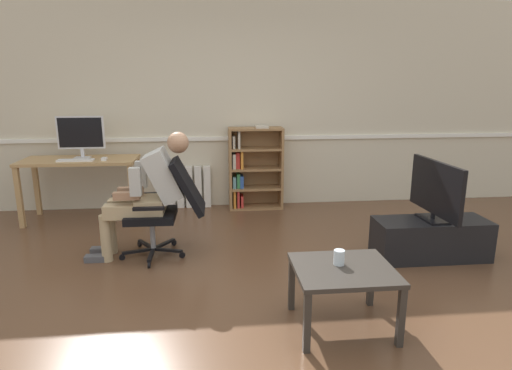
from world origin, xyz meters
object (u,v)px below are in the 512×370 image
Objects in this scene: radiator at (185,187)px; office_chair at (168,204)px; person_seated at (147,191)px; computer_desk at (80,168)px; drinking_glass at (339,257)px; bookshelf at (252,169)px; coffee_table at (343,276)px; keyboard at (76,160)px; computer_mouse at (104,159)px; tv_screen at (436,190)px; imac_monitor at (81,134)px; tv_stand at (431,239)px.

radiator is 1.66m from office_chair.
computer_desk is at bearing -141.52° from person_seated.
computer_desk is 12.87× the size of drinking_glass.
office_chair is (-0.95, -1.54, -0.02)m from bookshelf.
coffee_table is (1.31, -1.41, -0.14)m from office_chair.
person_seated is (0.97, -1.25, 0.00)m from computer_desk.
office_chair is (-0.06, -1.64, 0.24)m from radiator.
office_chair is at bearing -47.27° from computer_desk.
radiator is (1.21, 0.53, -0.49)m from keyboard.
computer_mouse is 3.65m from tv_screen.
imac_monitor is at bearing -165.29° from radiator.
computer_mouse is 0.15× the size of coffee_table.
radiator is (-0.90, 0.10, -0.25)m from bookshelf.
computer_desk is 3.58m from drinking_glass.
imac_monitor is 1.45m from radiator.
computer_mouse reaches higher than keyboard.
tv_screen is at bearing 40.24° from drinking_glass.
computer_mouse is at bearing -150.28° from radiator.
bookshelf reaches higher than radiator.
imac_monitor is at bearing -143.78° from person_seated.
person_seated reaches higher than computer_desk.
radiator is 6.61× the size of drinking_glass.
drinking_glass is (0.33, -2.90, -0.04)m from bookshelf.
coffee_table is (2.46, -2.66, -0.26)m from computer_desk.
office_chair reaches higher than tv_stand.
computer_mouse is 0.12× the size of tv_screen.
computer_mouse is 0.08× the size of person_seated.
computer_desk is 1.41× the size of office_chair.
office_chair is 0.23m from person_seated.
imac_monitor is 0.80× the size of radiator.
tv_stand is at bearing 40.28° from drinking_glass.
person_seated reaches higher than coffee_table.
bookshelf is 1.02× the size of tv_stand.
drinking_glass is (1.23, -3.00, 0.22)m from radiator.
drinking_glass is (1.29, -1.36, -0.02)m from office_chair.
computer_mouse is at bearing 3.57° from keyboard.
computer_desk is 13.45× the size of computer_mouse.
bookshelf is (2.11, 0.29, -0.11)m from computer_desk.
imac_monitor is 0.83× the size of coffee_table.
drinking_glass is at bearing -49.60° from computer_mouse.
radiator is at bearing 112.24° from coffee_table.
drinking_glass is at bearing 43.98° from office_chair.
coffee_table is at bearing 129.76° from tv_screen.
tv_stand is (2.45, -1.97, -0.09)m from radiator.
imac_monitor is 0.45m from computer_mouse.
tv_screen is (2.51, -0.33, 0.16)m from office_chair.
tv_screen is 1.61m from drinking_glass.
coffee_table is at bearing -68.07° from drinking_glass.
drinking_glass is (-1.22, -1.04, -0.18)m from tv_screen.
coffee_table is 6.43× the size of drinking_glass.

